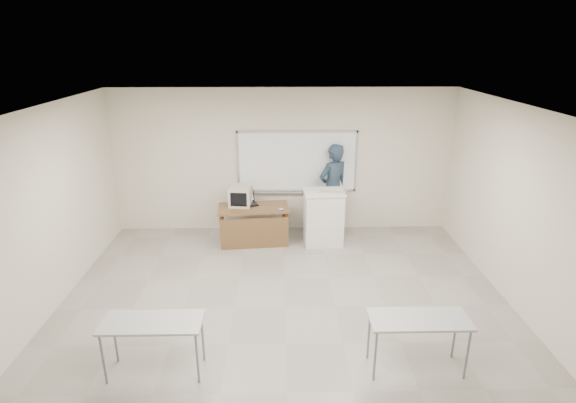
{
  "coord_description": "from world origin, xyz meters",
  "views": [
    {
      "loc": [
        -0.07,
        -5.05,
        3.88
      ],
      "look_at": [
        0.08,
        2.2,
        1.26
      ],
      "focal_mm": 28.0,
      "sensor_mm": 36.0,
      "label": 1
    }
  ],
  "objects_px": {
    "keyboard": "(333,192)",
    "presenter": "(333,189)",
    "whiteboard": "(297,162)",
    "instructor_desk": "(253,219)",
    "podium": "(323,217)",
    "laptop": "(249,201)",
    "mouse": "(281,209)",
    "crt_monitor": "(241,196)"
  },
  "relations": [
    {
      "from": "keyboard",
      "to": "presenter",
      "type": "bearing_deg",
      "value": 93.35
    },
    {
      "from": "whiteboard",
      "to": "instructor_desk",
      "type": "bearing_deg",
      "value": -138.77
    },
    {
      "from": "keyboard",
      "to": "presenter",
      "type": "relative_size",
      "value": 0.26
    },
    {
      "from": "whiteboard",
      "to": "instructor_desk",
      "type": "distance_m",
      "value": 1.51
    },
    {
      "from": "whiteboard",
      "to": "keyboard",
      "type": "relative_size",
      "value": 4.95
    },
    {
      "from": "podium",
      "to": "laptop",
      "type": "bearing_deg",
      "value": 166.56
    },
    {
      "from": "podium",
      "to": "presenter",
      "type": "height_order",
      "value": "presenter"
    },
    {
      "from": "keyboard",
      "to": "whiteboard",
      "type": "bearing_deg",
      "value": 137.08
    },
    {
      "from": "instructor_desk",
      "to": "podium",
      "type": "relative_size",
      "value": 1.26
    },
    {
      "from": "instructor_desk",
      "to": "mouse",
      "type": "bearing_deg",
      "value": -14.55
    },
    {
      "from": "mouse",
      "to": "keyboard",
      "type": "distance_m",
      "value": 1.05
    },
    {
      "from": "instructor_desk",
      "to": "presenter",
      "type": "distance_m",
      "value": 1.81
    },
    {
      "from": "instructor_desk",
      "to": "presenter",
      "type": "bearing_deg",
      "value": 16.0
    },
    {
      "from": "instructor_desk",
      "to": "keyboard",
      "type": "height_order",
      "value": "keyboard"
    },
    {
      "from": "instructor_desk",
      "to": "laptop",
      "type": "bearing_deg",
      "value": 105.05
    },
    {
      "from": "crt_monitor",
      "to": "laptop",
      "type": "relative_size",
      "value": 1.35
    },
    {
      "from": "whiteboard",
      "to": "mouse",
      "type": "relative_size",
      "value": 22.96
    },
    {
      "from": "presenter",
      "to": "keyboard",
      "type": "bearing_deg",
      "value": 51.45
    },
    {
      "from": "instructor_desk",
      "to": "keyboard",
      "type": "xyz_separation_m",
      "value": [
        1.54,
        -0.11,
        0.58
      ]
    },
    {
      "from": "podium",
      "to": "laptop",
      "type": "distance_m",
      "value": 1.53
    },
    {
      "from": "laptop",
      "to": "presenter",
      "type": "relative_size",
      "value": 0.18
    },
    {
      "from": "instructor_desk",
      "to": "laptop",
      "type": "relative_size",
      "value": 3.97
    },
    {
      "from": "crt_monitor",
      "to": "whiteboard",
      "type": "bearing_deg",
      "value": 32.19
    },
    {
      "from": "instructor_desk",
      "to": "keyboard",
      "type": "bearing_deg",
      "value": -9.42
    },
    {
      "from": "whiteboard",
      "to": "keyboard",
      "type": "bearing_deg",
      "value": -53.79
    },
    {
      "from": "keyboard",
      "to": "podium",
      "type": "bearing_deg",
      "value": 152.21
    },
    {
      "from": "instructor_desk",
      "to": "laptop",
      "type": "height_order",
      "value": "laptop"
    },
    {
      "from": "podium",
      "to": "presenter",
      "type": "xyz_separation_m",
      "value": [
        0.25,
        0.63,
        0.4
      ]
    },
    {
      "from": "podium",
      "to": "presenter",
      "type": "relative_size",
      "value": 0.58
    },
    {
      "from": "laptop",
      "to": "mouse",
      "type": "height_order",
      "value": "laptop"
    },
    {
      "from": "podium",
      "to": "laptop",
      "type": "xyz_separation_m",
      "value": [
        -1.49,
        0.26,
        0.25
      ]
    },
    {
      "from": "podium",
      "to": "presenter",
      "type": "bearing_deg",
      "value": 64.8
    },
    {
      "from": "whiteboard",
      "to": "mouse",
      "type": "distance_m",
      "value": 1.17
    },
    {
      "from": "instructor_desk",
      "to": "keyboard",
      "type": "distance_m",
      "value": 1.65
    },
    {
      "from": "presenter",
      "to": "whiteboard",
      "type": "bearing_deg",
      "value": -41.46
    },
    {
      "from": "mouse",
      "to": "keyboard",
      "type": "xyz_separation_m",
      "value": [
        0.99,
        -0.02,
        0.35
      ]
    },
    {
      "from": "crt_monitor",
      "to": "presenter",
      "type": "xyz_separation_m",
      "value": [
        1.89,
        0.4,
        0.01
      ]
    },
    {
      "from": "whiteboard",
      "to": "presenter",
      "type": "distance_m",
      "value": 0.93
    },
    {
      "from": "whiteboard",
      "to": "keyboard",
      "type": "xyz_separation_m",
      "value": [
        0.65,
        -0.89,
        -0.36
      ]
    },
    {
      "from": "podium",
      "to": "crt_monitor",
      "type": "xyz_separation_m",
      "value": [
        -1.64,
        0.23,
        0.39
      ]
    },
    {
      "from": "instructor_desk",
      "to": "presenter",
      "type": "xyz_separation_m",
      "value": [
        1.64,
        0.64,
        0.41
      ]
    },
    {
      "from": "whiteboard",
      "to": "presenter",
      "type": "height_order",
      "value": "whiteboard"
    }
  ]
}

